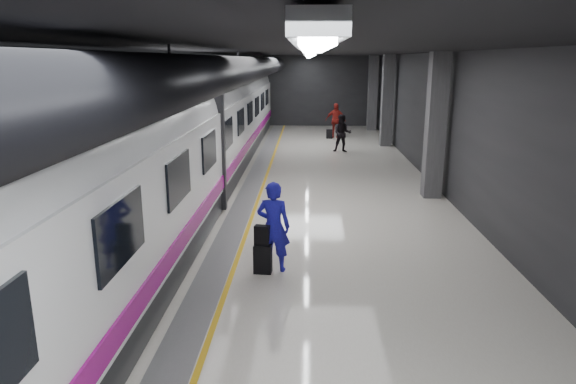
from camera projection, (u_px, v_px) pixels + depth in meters
ground at (287, 213)px, 14.71m from camera, size 40.00×40.00×0.00m
platform_hall at (278, 86)px, 14.76m from camera, size 10.02×40.02×4.51m
train at (171, 141)px, 14.31m from camera, size 3.05×38.00×4.05m
traveler_main at (273, 227)px, 10.51m from camera, size 0.75×0.54×1.90m
suitcase_main at (263, 259)px, 10.52m from camera, size 0.38×0.26×0.60m
shoulder_bag at (262, 235)px, 10.43m from camera, size 0.34×0.23×0.41m
traveler_far_a at (342, 133)px, 24.15m from camera, size 0.90×0.73×1.77m
traveler_far_b at (335, 120)px, 28.60m from camera, size 1.20×0.71×1.92m
suitcase_far at (329, 134)px, 28.43m from camera, size 0.36×0.24×0.50m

